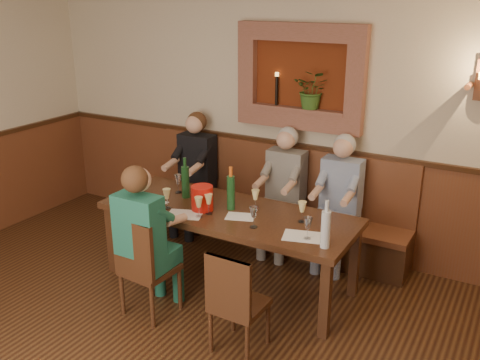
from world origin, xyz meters
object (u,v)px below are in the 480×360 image
(person_bench_left, at_px, (194,184))
(spittoon_bucket, at_px, (202,198))
(chair_near_left, at_px, (149,285))
(wine_bottle_green_a, at_px, (231,192))
(bench, at_px, (272,217))
(person_bench_mid, at_px, (282,203))
(person_bench_right, at_px, (337,214))
(dining_table, at_px, (228,218))
(water_bottle, at_px, (326,228))
(chair_near_right, at_px, (239,321))
(person_chair_front, at_px, (148,254))
(wine_bottle_green_b, at_px, (185,181))

(person_bench_left, height_order, spittoon_bucket, person_bench_left)
(chair_near_left, bearing_deg, wine_bottle_green_a, 72.45)
(bench, distance_m, wine_bottle_green_a, 1.08)
(person_bench_mid, distance_m, spittoon_bucket, 1.06)
(person_bench_right, relative_size, wine_bottle_green_a, 3.31)
(dining_table, relative_size, person_bench_mid, 1.76)
(person_bench_right, height_order, wine_bottle_green_a, person_bench_right)
(chair_near_left, height_order, person_bench_right, person_bench_right)
(chair_near_left, relative_size, person_bench_right, 0.68)
(dining_table, distance_m, water_bottle, 1.11)
(dining_table, distance_m, wine_bottle_green_a, 0.25)
(person_bench_right, bearing_deg, person_bench_left, -179.96)
(bench, relative_size, spittoon_bucket, 13.00)
(chair_near_left, xyz_separation_m, person_bench_mid, (0.49, 1.63, 0.29))
(water_bottle, bearing_deg, dining_table, 165.43)
(bench, bearing_deg, person_bench_left, -173.75)
(bench, bearing_deg, wine_bottle_green_a, -89.45)
(bench, xyz_separation_m, spittoon_bucket, (-0.22, -1.04, 0.54))
(chair_near_right, xyz_separation_m, person_chair_front, (-0.92, 0.07, 0.32))
(chair_near_left, bearing_deg, person_chair_front, 81.34)
(chair_near_right, bearing_deg, wine_bottle_green_b, 141.86)
(person_bench_left, distance_m, person_bench_mid, 1.12)
(bench, xyz_separation_m, wine_bottle_green_a, (0.01, -0.90, 0.59))
(bench, height_order, person_bench_left, person_bench_left)
(dining_table, xyz_separation_m, chair_near_right, (0.59, -0.85, -0.42))
(person_bench_right, bearing_deg, dining_table, -132.53)
(wine_bottle_green_b, bearing_deg, person_bench_left, 119.55)
(chair_near_left, bearing_deg, spittoon_bucket, 85.29)
(chair_near_right, height_order, person_chair_front, person_chair_front)
(spittoon_bucket, xyz_separation_m, wine_bottle_green_a, (0.22, 0.14, 0.06))
(person_chair_front, bearing_deg, wine_bottle_green_a, 67.65)
(person_bench_right, bearing_deg, person_bench_mid, 179.99)
(person_bench_right, bearing_deg, person_chair_front, -124.15)
(wine_bottle_green_a, bearing_deg, person_chair_front, -112.35)
(chair_near_left, bearing_deg, person_bench_right, 60.65)
(dining_table, relative_size, wine_bottle_green_b, 5.91)
(person_bench_left, xyz_separation_m, person_bench_mid, (1.12, 0.00, -0.02))
(person_bench_left, height_order, person_bench_mid, person_bench_left)
(bench, bearing_deg, person_bench_mid, -32.50)
(person_bench_left, height_order, wine_bottle_green_a, person_bench_left)
(person_bench_right, xyz_separation_m, water_bottle, (0.28, -1.11, 0.35))
(bench, xyz_separation_m, chair_near_right, (0.59, -1.79, -0.08))
(spittoon_bucket, bearing_deg, chair_near_right, -42.70)
(person_chair_front, bearing_deg, chair_near_right, -4.28)
(dining_table, relative_size, person_chair_front, 1.74)
(person_bench_mid, height_order, wine_bottle_green_b, person_bench_mid)
(bench, height_order, person_bench_mid, person_bench_mid)
(dining_table, xyz_separation_m, person_bench_mid, (0.16, 0.84, -0.11))
(wine_bottle_green_b, bearing_deg, chair_near_right, -39.63)
(spittoon_bucket, bearing_deg, bench, 78.32)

